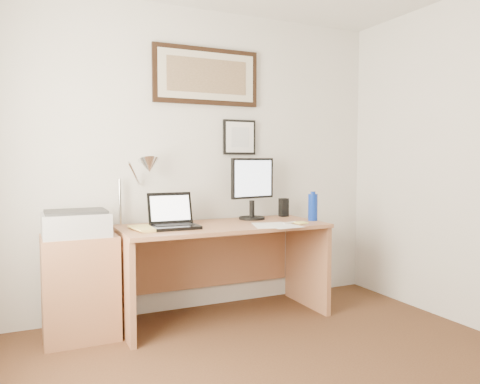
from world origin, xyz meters
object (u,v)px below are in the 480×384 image
book (134,229)px  laptop (173,220)px  printer (76,223)px  desk (219,252)px  water_bottle (313,207)px  lcd_monitor (252,185)px  side_cabinet (80,287)px

book → laptop: laptop is taller
printer → desk: bearing=3.0°
book → printer: bearing=170.9°
desk → laptop: 0.51m
water_bottle → printer: 1.86m
water_bottle → lcd_monitor: (-0.42, 0.28, 0.18)m
water_bottle → lcd_monitor: size_ratio=0.43×
side_cabinet → printer: size_ratio=1.66×
lcd_monitor → water_bottle: bearing=-33.6°
water_bottle → book: (-1.47, 0.07, -0.10)m
desk → printer: (-1.09, -0.06, 0.30)m
desk → lcd_monitor: lcd_monitor is taller
laptop → lcd_monitor: lcd_monitor is taller
side_cabinet → water_bottle: (1.84, -0.15, 0.50)m
laptop → printer: laptop is taller
desk → printer: printer is taller
book → desk: 0.76m
side_cabinet → printer: bearing=-131.9°
desk → printer: 1.13m
water_bottle → laptop: 1.18m
lcd_monitor → desk: bearing=-164.3°
side_cabinet → laptop: 0.80m
book → desk: (0.70, 0.12, -0.25)m
water_bottle → printer: water_bottle is taller
printer → book: bearing=-9.1°
book → printer: 0.39m
side_cabinet → lcd_monitor: (1.42, 0.13, 0.68)m
desk → lcd_monitor: bearing=15.7°
side_cabinet → laptop: laptop is taller
laptop → lcd_monitor: 0.81m
laptop → lcd_monitor: (0.75, 0.19, 0.23)m
water_bottle → lcd_monitor: bearing=146.4°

